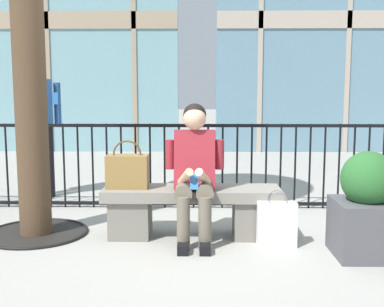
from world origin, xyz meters
TOP-DOWN VIEW (x-y plane):
  - ground_plane at (0.00, 0.00)m, footprint 60.00×60.00m
  - stone_bench at (0.00, 0.00)m, footprint 1.60×0.44m
  - seated_person_with_phone at (0.03, -0.13)m, footprint 0.52×0.66m
  - handbag_on_bench at (-0.58, -0.01)m, footprint 0.37×0.20m
  - shopping_bag at (0.73, -0.27)m, footprint 0.33×0.13m
  - bystander_at_railing at (-1.92, 1.62)m, footprint 0.55×0.44m
  - plaza_railing at (0.00, 1.07)m, footprint 8.82×0.04m
  - planter at (1.41, -0.50)m, footprint 0.51×0.51m

SIDE VIEW (x-z plane):
  - ground_plane at x=0.00m, z-range 0.00..0.00m
  - shopping_bag at x=0.73m, z-range -0.04..0.44m
  - stone_bench at x=0.00m, z-range 0.05..0.50m
  - planter at x=1.41m, z-range -0.03..0.82m
  - plaza_railing at x=0.00m, z-range 0.01..0.96m
  - handbag_on_bench at x=-0.58m, z-range 0.39..0.82m
  - seated_person_with_phone at x=0.03m, z-range 0.04..1.26m
  - bystander_at_railing at x=-1.92m, z-range 0.15..1.86m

